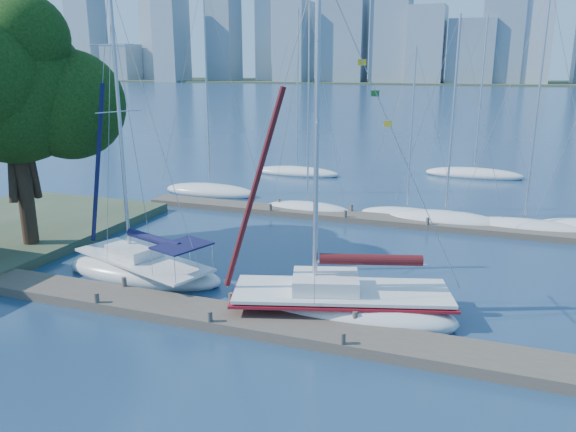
% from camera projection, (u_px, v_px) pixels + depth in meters
% --- Properties ---
extents(ground, '(700.00, 700.00, 0.00)m').
position_uv_depth(ground, '(221.00, 321.00, 21.46)').
color(ground, navy).
rests_on(ground, ground).
extents(near_dock, '(26.00, 2.00, 0.40)m').
position_uv_depth(near_dock, '(221.00, 316.00, 21.40)').
color(near_dock, '#4E4539').
rests_on(near_dock, ground).
extents(far_dock, '(30.00, 1.80, 0.36)m').
position_uv_depth(far_dock, '(364.00, 218.00, 35.28)').
color(far_dock, '#4E4539').
rests_on(far_dock, ground).
extents(far_shore, '(800.00, 100.00, 1.50)m').
position_uv_depth(far_shore, '(479.00, 83.00, 311.96)').
color(far_shore, '#38472D').
rests_on(far_shore, ground).
extents(tree, '(9.77, 8.90, 12.71)m').
position_uv_depth(tree, '(13.00, 86.00, 27.19)').
color(tree, black).
rests_on(tree, ground).
extents(sailboat_navy, '(8.33, 5.05, 13.47)m').
position_uv_depth(sailboat_navy, '(142.00, 255.00, 25.61)').
color(sailboat_navy, silver).
rests_on(sailboat_navy, ground).
extents(sailboat_maroon, '(9.43, 5.39, 13.51)m').
position_uv_depth(sailboat_maroon, '(341.00, 291.00, 21.77)').
color(sailboat_maroon, silver).
rests_on(sailboat_maroon, ground).
extents(bg_boat_0, '(7.80, 4.00, 15.76)m').
position_uv_depth(bg_boat_0, '(210.00, 190.00, 42.48)').
color(bg_boat_0, silver).
rests_on(bg_boat_0, ground).
extents(bg_boat_1, '(6.27, 4.03, 13.45)m').
position_uv_depth(bg_boat_1, '(308.00, 208.00, 37.34)').
color(bg_boat_1, silver).
rests_on(bg_boat_1, ground).
extents(bg_boat_2, '(6.07, 2.61, 10.91)m').
position_uv_depth(bg_boat_2, '(407.00, 214.00, 35.98)').
color(bg_boat_2, silver).
rests_on(bg_boat_2, ground).
extents(bg_boat_3, '(7.42, 4.65, 12.66)m').
position_uv_depth(bg_boat_3, '(445.00, 220.00, 34.49)').
color(bg_boat_3, silver).
rests_on(bg_boat_3, ground).
extents(bg_boat_4, '(7.56, 2.49, 13.93)m').
position_uv_depth(bg_boat_4, '(524.00, 227.00, 33.11)').
color(bg_boat_4, silver).
rests_on(bg_boat_4, ground).
extents(bg_boat_6, '(8.03, 4.34, 14.42)m').
position_uv_depth(bg_boat_6, '(297.00, 172.00, 50.13)').
color(bg_boat_6, silver).
rests_on(bg_boat_6, ground).
extents(bg_boat_7, '(8.66, 4.43, 13.77)m').
position_uv_depth(bg_boat_7, '(474.00, 174.00, 49.17)').
color(bg_boat_7, silver).
rests_on(bg_boat_7, ground).
extents(skyline, '(503.25, 51.31, 107.57)m').
position_uv_depth(skyline, '(527.00, 7.00, 269.46)').
color(skyline, gray).
rests_on(skyline, ground).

